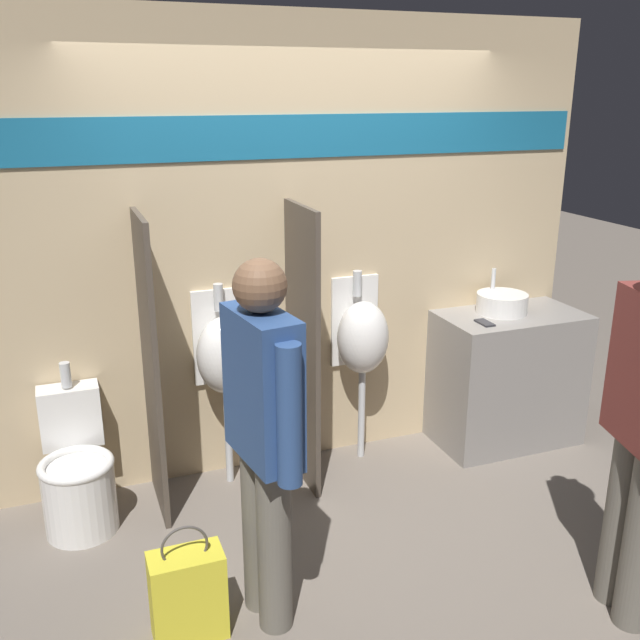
{
  "coord_description": "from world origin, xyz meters",
  "views": [
    {
      "loc": [
        -1.33,
        -3.37,
        2.28
      ],
      "look_at": [
        0.0,
        0.17,
        1.05
      ],
      "focal_mm": 40.0,
      "sensor_mm": 36.0,
      "label": 1
    }
  ],
  "objects_px": {
    "person_with_lanyard": "(264,432)",
    "urinal_far": "(362,337)",
    "shopping_bag": "(188,594)",
    "sink_basin": "(502,303)",
    "cell_phone": "(485,323)",
    "urinal_near_counter": "(224,355)",
    "toilet": "(77,476)"
  },
  "relations": [
    {
      "from": "sink_basin",
      "to": "shopping_bag",
      "type": "height_order",
      "value": "sink_basin"
    },
    {
      "from": "toilet",
      "to": "shopping_bag",
      "type": "relative_size",
      "value": 1.59
    },
    {
      "from": "person_with_lanyard",
      "to": "shopping_bag",
      "type": "height_order",
      "value": "person_with_lanyard"
    },
    {
      "from": "sink_basin",
      "to": "urinal_near_counter",
      "type": "relative_size",
      "value": 0.27
    },
    {
      "from": "urinal_near_counter",
      "to": "toilet",
      "type": "bearing_deg",
      "value": -169.03
    },
    {
      "from": "sink_basin",
      "to": "person_with_lanyard",
      "type": "height_order",
      "value": "person_with_lanyard"
    },
    {
      "from": "sink_basin",
      "to": "cell_phone",
      "type": "relative_size",
      "value": 2.34
    },
    {
      "from": "cell_phone",
      "to": "urinal_far",
      "type": "height_order",
      "value": "urinal_far"
    },
    {
      "from": "cell_phone",
      "to": "shopping_bag",
      "type": "distance_m",
      "value": 2.39
    },
    {
      "from": "urinal_far",
      "to": "person_with_lanyard",
      "type": "bearing_deg",
      "value": -129.19
    },
    {
      "from": "sink_basin",
      "to": "shopping_bag",
      "type": "xyz_separation_m",
      "value": [
        -2.3,
        -1.14,
        -0.75
      ]
    },
    {
      "from": "urinal_near_counter",
      "to": "toilet",
      "type": "relative_size",
      "value": 1.39
    },
    {
      "from": "cell_phone",
      "to": "urinal_near_counter",
      "type": "bearing_deg",
      "value": 171.46
    },
    {
      "from": "cell_phone",
      "to": "shopping_bag",
      "type": "relative_size",
      "value": 0.25
    },
    {
      "from": "cell_phone",
      "to": "toilet",
      "type": "distance_m",
      "value": 2.54
    },
    {
      "from": "urinal_far",
      "to": "toilet",
      "type": "distance_m",
      "value": 1.83
    },
    {
      "from": "toilet",
      "to": "urinal_far",
      "type": "bearing_deg",
      "value": 5.54
    },
    {
      "from": "person_with_lanyard",
      "to": "urinal_far",
      "type": "bearing_deg",
      "value": -47.79
    },
    {
      "from": "urinal_near_counter",
      "to": "toilet",
      "type": "height_order",
      "value": "urinal_near_counter"
    },
    {
      "from": "urinal_near_counter",
      "to": "person_with_lanyard",
      "type": "xyz_separation_m",
      "value": [
        -0.11,
        -1.21,
        0.1
      ]
    },
    {
      "from": "cell_phone",
      "to": "shopping_bag",
      "type": "height_order",
      "value": "cell_phone"
    },
    {
      "from": "cell_phone",
      "to": "person_with_lanyard",
      "type": "relative_size",
      "value": 0.08
    },
    {
      "from": "toilet",
      "to": "person_with_lanyard",
      "type": "bearing_deg",
      "value": -53.99
    },
    {
      "from": "urinal_far",
      "to": "shopping_bag",
      "type": "bearing_deg",
      "value": -137.87
    },
    {
      "from": "sink_basin",
      "to": "cell_phone",
      "type": "height_order",
      "value": "sink_basin"
    },
    {
      "from": "urinal_near_counter",
      "to": "person_with_lanyard",
      "type": "bearing_deg",
      "value": -95.43
    },
    {
      "from": "shopping_bag",
      "to": "person_with_lanyard",
      "type": "bearing_deg",
      "value": 1.28
    },
    {
      "from": "urinal_near_counter",
      "to": "shopping_bag",
      "type": "height_order",
      "value": "urinal_near_counter"
    },
    {
      "from": "sink_basin",
      "to": "toilet",
      "type": "distance_m",
      "value": 2.78
    },
    {
      "from": "toilet",
      "to": "person_with_lanyard",
      "type": "xyz_separation_m",
      "value": [
        0.76,
        -1.04,
        0.62
      ]
    },
    {
      "from": "sink_basin",
      "to": "toilet",
      "type": "height_order",
      "value": "sink_basin"
    },
    {
      "from": "person_with_lanyard",
      "to": "toilet",
      "type": "bearing_deg",
      "value": 27.41
    }
  ]
}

